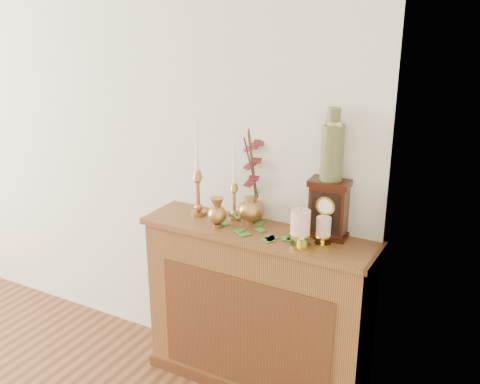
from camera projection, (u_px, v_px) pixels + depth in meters
The scene contains 10 objects.
console_shelf at pixel (256, 315), 3.00m from camera, with size 1.24×0.34×0.93m.
candlestick_left at pixel (198, 185), 2.98m from camera, with size 0.09×0.09×0.51m.
candlestick_center at pixel (234, 195), 2.93m from camera, with size 0.07×0.07×0.41m.
bud_vase at pixel (217, 213), 2.85m from camera, with size 0.10×0.10×0.16m.
ginger_jar at pixel (253, 178), 2.90m from camera, with size 0.20×0.22×0.51m.
pillar_candle_left at pixel (300, 227), 2.61m from camera, with size 0.10×0.10×0.20m.
pillar_candle_right at pixel (323, 230), 2.64m from camera, with size 0.08×0.08×0.15m.
ivy_garland at pixel (255, 228), 2.83m from camera, with size 0.39×0.23×0.09m.
mantel_clock at pixel (329, 209), 2.72m from camera, with size 0.20×0.15×0.29m.
ceramic_vase at pixel (332, 148), 2.62m from camera, with size 0.11×0.11×0.34m.
Camera 1 is at (2.58, -0.24, 2.06)m, focal length 42.00 mm.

